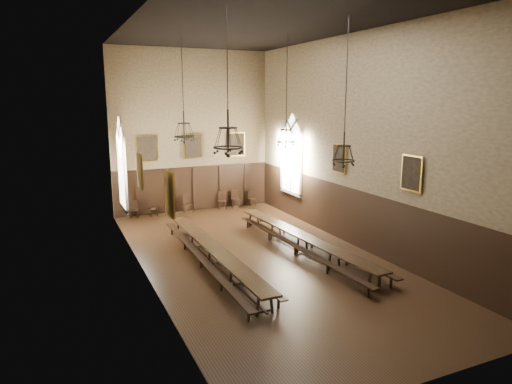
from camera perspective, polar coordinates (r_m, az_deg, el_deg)
floor at (r=18.57m, az=0.40°, el=-8.32°), size 9.00×18.00×0.02m
ceiling at (r=17.67m, az=0.45°, el=20.38°), size 9.00×18.00×0.02m
wall_back at (r=25.98m, az=-7.99°, el=7.47°), size 9.00×0.02×9.00m
wall_front at (r=10.17m, az=22.16°, el=0.49°), size 9.00×0.02×9.00m
wall_left at (r=16.20m, az=-14.28°, el=4.82°), size 0.02×18.00×9.00m
wall_right at (r=19.86m, az=12.40°, el=6.09°), size 0.02×18.00×9.00m
wainscot_panelling at (r=18.18m, az=0.41°, el=-4.58°), size 9.00×18.00×2.50m
table_left at (r=17.66m, az=-5.22°, el=-8.07°), size 0.76×9.82×0.77m
table_right at (r=19.26m, az=5.79°, el=-6.41°), size 1.22×9.80×0.76m
bench_left_outer at (r=17.61m, az=-6.93°, el=-8.48°), size 0.42×10.21×0.46m
bench_left_inner at (r=17.86m, az=-4.00°, el=-8.23°), size 0.70×9.24×0.42m
bench_right_inner at (r=18.89m, az=4.90°, el=-7.07°), size 0.67×9.88×0.44m
bench_right_outer at (r=19.87m, az=7.01°, el=-6.12°), size 0.76×10.44×0.47m
chair_0 at (r=25.43m, az=-14.96°, el=-2.54°), size 0.52×0.52×0.93m
chair_1 at (r=25.64m, az=-12.74°, el=-2.32°), size 0.44×0.44×0.91m
chair_2 at (r=25.77m, az=-10.81°, el=-2.13°), size 0.55×0.55×0.98m
chair_3 at (r=26.03m, az=-8.55°, el=-1.89°), size 0.47×0.47×1.01m
chair_5 at (r=26.71m, az=-4.29°, el=-1.46°), size 0.55×0.55×0.99m
chair_6 at (r=26.96m, az=-2.59°, el=-1.29°), size 0.54×0.54×1.03m
chair_7 at (r=27.31m, az=-0.56°, el=-1.21°), size 0.44×0.44×0.88m
chandelier_back_left at (r=19.33m, az=-8.98°, el=7.70°), size 0.86×0.86×4.39m
chandelier_back_right at (r=20.45m, az=3.78°, el=7.16°), size 0.83×0.83×4.73m
chandelier_front_left at (r=14.24m, az=-3.49°, el=6.65°), size 0.94×0.94×4.35m
chandelier_front_right at (r=16.25m, az=10.91°, el=5.09°), size 0.81×0.81×4.96m
portrait_back_0 at (r=25.32m, az=-13.53°, el=5.34°), size 1.10×0.12×1.40m
portrait_back_1 at (r=25.93m, az=-7.85°, el=5.69°), size 1.10×0.12×1.40m
portrait_back_2 at (r=26.77m, az=-2.49°, el=5.97°), size 1.10×0.12×1.40m
portrait_left_0 at (r=17.31m, az=-14.31°, el=2.55°), size 0.12×1.00×1.30m
portrait_left_1 at (r=12.96m, az=-10.77°, el=-0.23°), size 0.12×1.00×1.30m
portrait_right_0 at (r=20.68m, az=10.36°, el=4.14°), size 0.12×1.00×1.30m
portrait_right_1 at (r=17.20m, az=18.87°, el=2.24°), size 0.12×1.00×1.30m
window_right at (r=24.54m, az=4.46°, el=4.74°), size 0.20×2.20×4.60m
window_left at (r=21.75m, az=-16.52°, el=3.41°), size 0.20×2.20×4.60m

